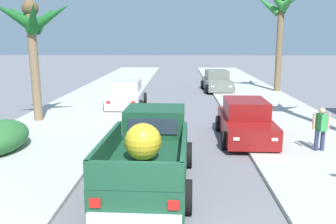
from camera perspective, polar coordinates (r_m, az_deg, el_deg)
name	(u,v)px	position (r m, az deg, el deg)	size (l,w,h in m)	color
sidewalk_left	(75,116)	(18.25, -14.57, -0.65)	(4.95, 60.00, 0.12)	#B2AFA8
sidewalk_right	(278,118)	(18.15, 17.15, -0.86)	(4.95, 60.00, 0.12)	#B2AFA8
curb_left	(97,117)	(17.98, -11.28, -0.71)	(0.16, 60.00, 0.10)	silver
curb_right	(256,118)	(17.90, 13.83, -0.88)	(0.16, 60.00, 0.10)	silver
pickup_truck	(150,154)	(9.53, -2.87, -6.76)	(2.33, 5.26, 1.88)	#19472D
car_left_near	(126,95)	(20.33, -6.63, 2.74)	(2.06, 4.27, 1.54)	silver
car_right_near	(245,121)	(14.01, 12.19, -1.44)	(2.10, 4.29, 1.54)	maroon
car_left_mid	(217,81)	(26.86, 7.76, 4.85)	(2.20, 4.33, 1.54)	slate
palm_tree_right_fore	(33,26)	(17.15, -20.71, 12.61)	(3.51, 3.12, 5.47)	#846B4C
palm_tree_left_back	(281,14)	(26.96, 17.50, 14.71)	(3.49, 3.67, 7.10)	brown
pedestrian	(321,127)	(12.95, 23.10, -2.27)	(0.57, 0.42, 1.59)	navy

